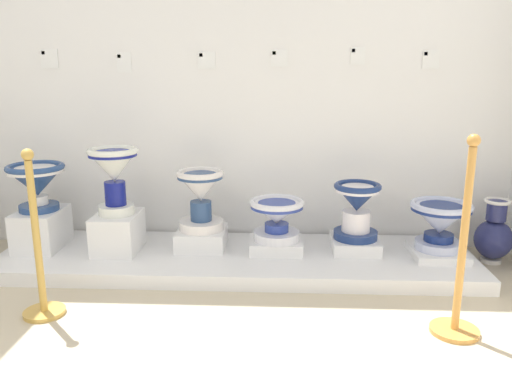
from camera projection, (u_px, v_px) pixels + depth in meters
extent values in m
cube|color=white|center=(240.00, 31.00, 3.63)|extent=(4.21, 0.06, 3.19)
cube|color=white|center=(236.00, 259.00, 3.54)|extent=(3.25, 0.86, 0.10)
cube|color=white|center=(42.00, 229.00, 3.60)|extent=(0.29, 0.40, 0.27)
cylinder|color=navy|center=(39.00, 207.00, 3.56)|extent=(0.27, 0.27, 0.04)
cylinder|color=white|center=(38.00, 200.00, 3.55)|extent=(0.13, 0.13, 0.06)
cone|color=navy|center=(37.00, 181.00, 3.51)|extent=(0.38, 0.38, 0.20)
cylinder|color=white|center=(35.00, 170.00, 3.50)|extent=(0.37, 0.37, 0.03)
torus|color=navy|center=(35.00, 167.00, 3.49)|extent=(0.39, 0.39, 0.04)
cylinder|color=white|center=(35.00, 168.00, 3.49)|extent=(0.27, 0.27, 0.01)
cube|color=white|center=(118.00, 232.00, 3.53)|extent=(0.29, 0.38, 0.27)
cylinder|color=white|center=(116.00, 209.00, 3.49)|extent=(0.24, 0.24, 0.06)
cylinder|color=navy|center=(115.00, 193.00, 3.46)|extent=(0.14, 0.14, 0.16)
cone|color=white|center=(114.00, 166.00, 3.42)|extent=(0.33, 0.33, 0.21)
cylinder|color=navy|center=(113.00, 154.00, 3.40)|extent=(0.32, 0.32, 0.03)
torus|color=white|center=(112.00, 151.00, 3.39)|extent=(0.34, 0.34, 0.04)
cylinder|color=navy|center=(113.00, 152.00, 3.40)|extent=(0.23, 0.23, 0.01)
cube|color=white|center=(202.00, 238.00, 3.61)|extent=(0.34, 0.35, 0.14)
cylinder|color=white|center=(201.00, 225.00, 3.59)|extent=(0.31, 0.31, 0.06)
cylinder|color=navy|center=(201.00, 211.00, 3.57)|extent=(0.15, 0.15, 0.14)
cone|color=white|center=(200.00, 187.00, 3.53)|extent=(0.32, 0.32, 0.20)
cylinder|color=navy|center=(200.00, 176.00, 3.51)|extent=(0.31, 0.31, 0.03)
torus|color=white|center=(200.00, 173.00, 3.50)|extent=(0.33, 0.33, 0.04)
cylinder|color=navy|center=(200.00, 174.00, 3.50)|extent=(0.22, 0.22, 0.01)
cube|color=white|center=(276.00, 245.00, 3.54)|extent=(0.36, 0.29, 0.09)
cylinder|color=white|center=(276.00, 235.00, 3.52)|extent=(0.32, 0.32, 0.06)
cylinder|color=#293C95|center=(277.00, 227.00, 3.51)|extent=(0.17, 0.17, 0.06)
cone|color=white|center=(277.00, 213.00, 3.48)|extent=(0.37, 0.37, 0.15)
cylinder|color=#293C95|center=(277.00, 205.00, 3.47)|extent=(0.36, 0.36, 0.03)
torus|color=white|center=(277.00, 203.00, 3.46)|extent=(0.38, 0.38, 0.04)
cylinder|color=#293C95|center=(277.00, 203.00, 3.46)|extent=(0.26, 0.26, 0.01)
cube|color=white|center=(355.00, 244.00, 3.56)|extent=(0.32, 0.34, 0.09)
cylinder|color=navy|center=(355.00, 234.00, 3.54)|extent=(0.30, 0.30, 0.05)
cylinder|color=white|center=(356.00, 221.00, 3.52)|extent=(0.20, 0.20, 0.14)
cone|color=navy|center=(357.00, 199.00, 3.48)|extent=(0.31, 0.31, 0.17)
cylinder|color=white|center=(358.00, 189.00, 3.46)|extent=(0.30, 0.30, 0.03)
torus|color=navy|center=(358.00, 186.00, 3.46)|extent=(0.32, 0.32, 0.04)
cylinder|color=white|center=(358.00, 187.00, 3.46)|extent=(0.22, 0.22, 0.01)
cube|color=white|center=(437.00, 252.00, 3.45)|extent=(0.35, 0.38, 0.05)
cylinder|color=silver|center=(438.00, 245.00, 3.44)|extent=(0.30, 0.30, 0.06)
cylinder|color=navy|center=(439.00, 237.00, 3.43)|extent=(0.19, 0.19, 0.05)
cone|color=silver|center=(440.00, 219.00, 3.40)|extent=(0.40, 0.40, 0.20)
cylinder|color=navy|center=(441.00, 208.00, 3.38)|extent=(0.39, 0.39, 0.03)
torus|color=silver|center=(441.00, 205.00, 3.37)|extent=(0.41, 0.41, 0.04)
cylinder|color=navy|center=(441.00, 206.00, 3.37)|extent=(0.28, 0.28, 0.01)
cube|color=white|center=(49.00, 59.00, 3.71)|extent=(0.13, 0.01, 0.14)
cube|color=slate|center=(43.00, 53.00, 3.70)|extent=(0.02, 0.01, 0.02)
cube|color=white|center=(124.00, 62.00, 3.69)|extent=(0.11, 0.01, 0.14)
cube|color=#5B9E4C|center=(119.00, 56.00, 3.68)|extent=(0.02, 0.01, 0.02)
cube|color=white|center=(207.00, 60.00, 3.66)|extent=(0.13, 0.01, 0.12)
cube|color=slate|center=(201.00, 55.00, 3.65)|extent=(0.02, 0.01, 0.02)
cube|color=white|center=(279.00, 58.00, 3.63)|extent=(0.12, 0.01, 0.12)
cube|color=#5B9E4C|center=(274.00, 53.00, 3.62)|extent=(0.02, 0.01, 0.02)
cube|color=white|center=(358.00, 56.00, 3.60)|extent=(0.10, 0.01, 0.12)
cube|color=#386BAD|center=(353.00, 50.00, 3.59)|extent=(0.02, 0.01, 0.02)
cube|color=white|center=(431.00, 59.00, 3.58)|extent=(0.12, 0.01, 0.13)
cube|color=#386BAD|center=(426.00, 54.00, 3.57)|extent=(0.02, 0.01, 0.02)
cylinder|color=white|center=(491.00, 260.00, 3.61)|extent=(0.14, 0.14, 0.03)
ellipsoid|color=navy|center=(493.00, 239.00, 3.57)|extent=(0.26, 0.26, 0.28)
cylinder|color=navy|center=(497.00, 211.00, 3.52)|extent=(0.13, 0.13, 0.14)
torus|color=white|center=(498.00, 201.00, 3.50)|extent=(0.18, 0.18, 0.02)
cylinder|color=gold|center=(45.00, 312.00, 2.85)|extent=(0.23, 0.23, 0.02)
cylinder|color=gold|center=(36.00, 238.00, 2.74)|extent=(0.04, 0.04, 0.85)
sphere|color=gold|center=(27.00, 155.00, 2.63)|extent=(0.06, 0.06, 0.06)
cylinder|color=#CD8D40|center=(454.00, 330.00, 2.65)|extent=(0.25, 0.25, 0.02)
cylinder|color=#CD8D40|center=(463.00, 242.00, 2.53)|extent=(0.04, 0.04, 0.95)
sphere|color=#CD8D40|center=(474.00, 140.00, 2.41)|extent=(0.06, 0.06, 0.06)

